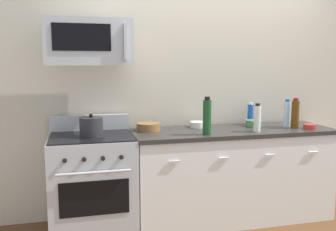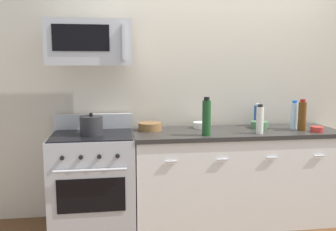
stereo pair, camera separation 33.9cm
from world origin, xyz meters
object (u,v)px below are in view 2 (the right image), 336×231
Objects in this scene: bottle_vinegar_white at (260,120)px; bowl_white_ceramic at (201,125)px; bottle_soda_blue at (257,115)px; bowl_red_small at (317,129)px; bottle_water_clear at (294,116)px; bowl_green_glaze at (259,124)px; bottle_wine_green at (206,117)px; bowl_wooden_salad at (150,126)px; range_oven at (93,181)px; bottle_wine_amber at (302,116)px; stockpot at (91,126)px; microwave at (90,43)px.

bowl_white_ceramic is (-0.47, 0.37, -0.10)m from bottle_vinegar_white.
bottle_soda_blue is 1.94× the size of bowl_red_small.
bowl_green_glaze is at bearing 161.13° from bottle_water_clear.
bottle_wine_green is 1.52× the size of bowl_wooden_salad.
range_oven is 3.92× the size of bottle_vinegar_white.
bowl_white_ceramic is at bearing 163.54° from bottle_wine_amber.
bottle_water_clear reaches higher than bottle_soda_blue.
bowl_red_small is (2.12, -0.18, 0.48)m from range_oven.
bowl_green_glaze is at bearing 5.27° from stockpot.
stockpot is at bearing -90.00° from range_oven.
bottle_vinegar_white is at bearing -38.04° from bowl_white_ceramic.
bowl_red_small is at bearing -19.26° from bowl_white_ceramic.
bottle_wine_amber reaches higher than bottle_vinegar_white.
bottle_water_clear is at bearing 130.13° from bowl_red_small.
bottle_water_clear reaches higher than bowl_wooden_salad.
bowl_green_glaze is at bearing 148.62° from bowl_red_small.
range_oven is at bearing 177.37° from bottle_wine_amber.
bottle_vinegar_white is 1.05m from bowl_wooden_salad.
bowl_red_small is at bearing -31.38° from bowl_green_glaze.
bottle_wine_amber is at bearing -3.91° from microwave.
bottle_vinegar_white is (-0.47, -0.09, -0.02)m from bottle_wine_amber.
bottle_vinegar_white is at bearing -6.80° from range_oven.
bottle_soda_blue is at bearing 33.74° from bottle_wine_green.
bottle_wine_green is at bearing -11.29° from range_oven.
bottle_water_clear is at bearing -39.49° from bottle_soda_blue.
bottle_water_clear is 0.38m from bottle_soda_blue.
microwave is 3.61× the size of stockpot.
bowl_red_small is at bearing 0.25° from bottle_vinegar_white.
bottle_soda_blue is 1.14× the size of stockpot.
bottle_wine_green is (-0.98, -0.11, 0.02)m from bottle_wine_amber.
bottle_water_clear is at bearing -5.45° from bowl_wooden_salad.
range_oven is 5.18× the size of stockpot.
bottle_wine_green reaches higher than bottle_water_clear.
bowl_wooden_salad is at bearing 178.53° from bowl_green_glaze.
microwave reaches higher than bottle_wine_amber.
bowl_wooden_salad reaches higher than bowl_red_small.
bowl_wooden_salad is (0.55, 0.08, -0.79)m from microwave.
microwave reaches higher than bowl_red_small.
bottle_wine_amber reaches higher than bowl_white_ceramic.
bottle_water_clear is 1.24× the size of bowl_wooden_salad.
stockpot is (-2.12, 0.13, 0.06)m from bowl_red_small.
microwave reaches higher than bottle_soda_blue.
microwave reaches higher than bottle_water_clear.
bottle_wine_amber reaches higher than bowl_wooden_salad.
bottle_water_clear is 1.21× the size of bottle_soda_blue.
microwave is (0.00, 0.04, 1.28)m from range_oven.
range_oven is 6.17× the size of bowl_green_glaze.
range_oven is 6.83× the size of bowl_white_ceramic.
microwave is 2.28m from bowl_red_small.
microwave is at bearing 89.71° from range_oven.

